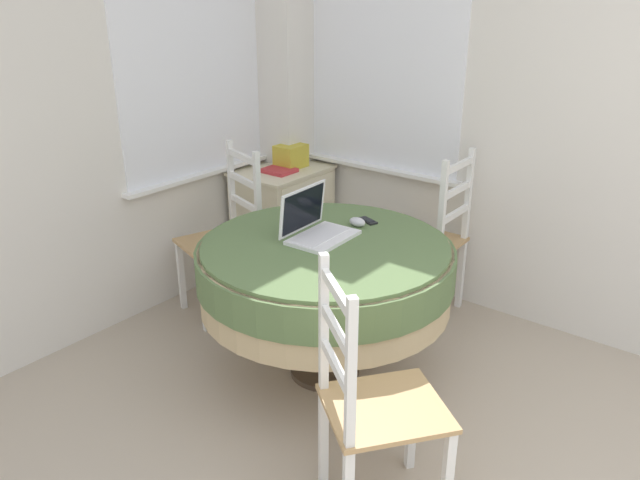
# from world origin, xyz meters

# --- Properties ---
(corner_room_shell) EXTENTS (4.30, 4.89, 2.55)m
(corner_room_shell) POSITION_xyz_m (1.18, 1.92, 1.28)
(corner_room_shell) COLOR silver
(corner_room_shell) RESTS_ON ground_plane
(round_dining_table) EXTENTS (1.25, 1.25, 0.73)m
(round_dining_table) POSITION_xyz_m (0.86, 1.74, 0.59)
(round_dining_table) COLOR #4C3D2D
(round_dining_table) RESTS_ON ground_plane
(laptop) EXTENTS (0.35, 0.27, 0.24)m
(laptop) POSITION_xyz_m (0.89, 1.82, 0.78)
(laptop) COLOR white
(laptop) RESTS_ON round_dining_table
(computer_mouse) EXTENTS (0.06, 0.09, 0.05)m
(computer_mouse) POSITION_xyz_m (1.14, 1.75, 0.75)
(computer_mouse) COLOR silver
(computer_mouse) RESTS_ON round_dining_table
(cell_phone) EXTENTS (0.08, 0.12, 0.01)m
(cell_phone) POSITION_xyz_m (1.23, 1.75, 0.74)
(cell_phone) COLOR black
(cell_phone) RESTS_ON round_dining_table
(dining_chair_near_back_window) EXTENTS (0.52, 0.50, 1.02)m
(dining_chair_near_back_window) POSITION_xyz_m (1.04, 2.64, 0.47)
(dining_chair_near_back_window) COLOR tan
(dining_chair_near_back_window) RESTS_ON ground_plane
(dining_chair_near_right_window) EXTENTS (0.39, 0.43, 1.02)m
(dining_chair_near_right_window) POSITION_xyz_m (1.78, 1.66, 0.47)
(dining_chair_near_right_window) COLOR tan
(dining_chair_near_right_window) RESTS_ON ground_plane
(dining_chair_camera_near) EXTENTS (0.57, 0.57, 1.02)m
(dining_chair_camera_near) POSITION_xyz_m (0.24, 1.05, 0.47)
(dining_chair_camera_near) COLOR tan
(dining_chair_camera_near) RESTS_ON ground_plane
(corner_cabinet) EXTENTS (0.62, 0.48, 0.73)m
(corner_cabinet) POSITION_xyz_m (1.71, 2.76, 0.37)
(corner_cabinet) COLOR beige
(corner_cabinet) RESTS_ON ground_plane
(storage_box) EXTENTS (0.20, 0.16, 0.15)m
(storage_box) POSITION_xyz_m (1.78, 2.75, 0.81)
(storage_box) COLOR gold
(storage_box) RESTS_ON corner_cabinet
(book_on_cabinet) EXTENTS (0.18, 0.20, 0.02)m
(book_on_cabinet) POSITION_xyz_m (1.64, 2.73, 0.74)
(book_on_cabinet) COLOR #BC3338
(book_on_cabinet) RESTS_ON corner_cabinet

